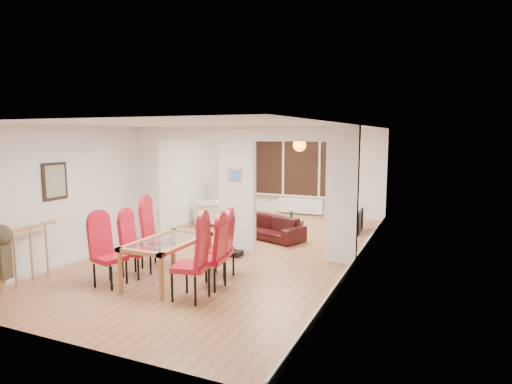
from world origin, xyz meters
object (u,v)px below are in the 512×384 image
Objects in this scene: person at (226,193)px; sofa at (268,227)px; bottle at (291,216)px; dining_chair_la at (110,253)px; dining_chair_lc at (157,236)px; coffee_table at (285,225)px; dining_chair_rb at (210,254)px; dining_table at (168,261)px; dining_chair_rc at (220,247)px; television at (356,221)px; bowl at (283,221)px; dining_chair_lb at (136,247)px; dining_chair_ra at (190,261)px; armchair at (208,213)px.

sofa is at bearing 27.65° from person.
dining_chair_la is at bearing -104.97° from bottle.
dining_chair_la is 3.62× the size of bottle.
coffee_table is (1.09, 3.96, -0.48)m from dining_chair_lc.
dining_chair_la reaches higher than bottle.
dining_chair_la is at bearing -167.09° from dining_chair_rb.
dining_chair_lc is 4.16m from bottle.
person reaches higher than dining_table.
dining_chair_lc reaches higher than dining_chair_la.
coffee_table is at bearing 80.83° from dining_chair_rc.
television reaches higher than sofa.
dining_chair_la is 5.26m from bottle.
dining_chair_lb is at bearing -103.85° from bowl.
dining_chair_ra is 1.61× the size of armchair.
bowl is (1.96, -0.59, -0.53)m from person.
bottle is (1.27, 4.53, -0.16)m from dining_chair_lb.
sofa is 1.82× the size of television.
coffee_table is at bearing 52.67° from person.
sofa is at bearing 89.01° from dining_chair_rb.
dining_chair_ra is 0.66× the size of sofa.
dining_chair_lc is at bearing -14.23° from armchair.
dining_chair_lb is at bearing 177.33° from dining_table.
person reaches higher than coffee_table.
bottle is (0.22, 1.07, 0.09)m from sofa.
dining_chair_ra is 0.77× the size of person.
dining_table is 4.53m from armchair.
dining_chair_lc is at bearing -105.69° from bowl.
dining_chair_lb is 3.63m from sofa.
dining_chair_ra reaches higher than dining_chair_rc.
sofa is at bearing 87.79° from dining_chair_la.
dining_chair_lb is 5.09m from person.
coffee_table is (-0.34, 4.51, -0.44)m from dining_chair_rb.
dining_chair_lc is 1.19× the size of television.
armchair is at bearing 114.57° from dining_chair_la.
television is 1.62m from bottle.
television is (2.93, 5.47, -0.25)m from dining_chair_la.
dining_chair_lc is 1.30× the size of coffee_table.
person reaches higher than dining_chair_la.
dining_chair_lc reaches higher than dining_chair_lb.
coffee_table is (-0.32, 5.06, -0.49)m from dining_chair_ra.
dining_chair_la reaches higher than television.
dining_chair_lb is (0.08, 0.54, -0.02)m from dining_chair_la.
armchair is at bearing 97.55° from television.
dining_table is 5.29m from person.
dining_chair_lc is 1.79m from dining_chair_ra.
dining_chair_rb reaches higher than sofa.
armchair is 2.29m from bottle.
dining_chair_rb is 4.74× the size of bowl.
dining_chair_ra is 5.17× the size of bowl.
dining_chair_la is 1.51m from dining_chair_ra.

